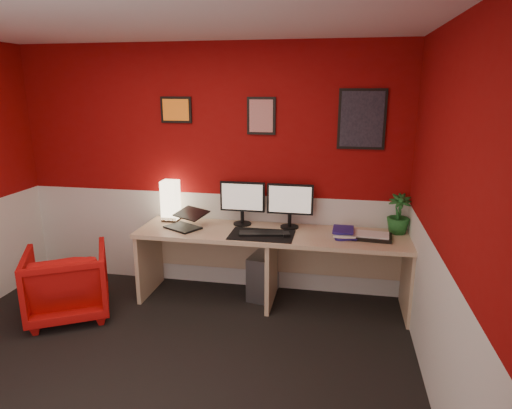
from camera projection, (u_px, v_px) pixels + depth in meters
name	position (u px, v px, depth m)	size (l,w,h in m)	color
ground	(144.00, 382.00, 3.23)	(4.00, 3.50, 0.01)	black
ceiling	(116.00, 11.00, 2.59)	(4.00, 3.50, 0.01)	white
wall_back	(208.00, 170.00, 4.57)	(4.00, 0.01, 2.50)	maroon
wall_right	(457.00, 235.00, 2.55)	(0.01, 3.50, 2.50)	maroon
wainscot_back	(210.00, 239.00, 4.76)	(4.00, 0.01, 1.00)	silver
wainscot_right	(442.00, 350.00, 2.74)	(0.01, 3.50, 1.00)	silver
desk	(272.00, 268.00, 4.34)	(2.60, 0.65, 0.73)	tan
shoji_lamp	(171.00, 202.00, 4.58)	(0.16, 0.16, 0.40)	#FFE5B2
laptop	(182.00, 218.00, 4.34)	(0.33, 0.23, 0.22)	black
monitor_left	(242.00, 196.00, 4.42)	(0.45, 0.06, 0.58)	black
monitor_right	(290.00, 199.00, 4.31)	(0.45, 0.06, 0.58)	black
desk_mat	(262.00, 235.00, 4.16)	(0.60, 0.38, 0.01)	black
keyboard	(262.00, 233.00, 4.17)	(0.42, 0.14, 0.02)	black
mouse	(286.00, 234.00, 4.12)	(0.06, 0.10, 0.03)	black
book_bottom	(334.00, 235.00, 4.12)	(0.20, 0.26, 0.02)	navy
book_middle	(334.00, 232.00, 4.13)	(0.20, 0.28, 0.02)	silver
book_top	(333.00, 229.00, 4.13)	(0.19, 0.25, 0.02)	navy
zen_tray	(372.00, 237.00, 4.07)	(0.35, 0.25, 0.03)	black
potted_plant	(399.00, 214.00, 4.18)	(0.21, 0.21, 0.38)	#19591E
pc_tower	(263.00, 274.00, 4.54)	(0.20, 0.45, 0.45)	#99999E
armchair	(67.00, 282.00, 4.11)	(0.69, 0.71, 0.65)	#BB0D0A
art_left	(176.00, 110.00, 4.46)	(0.32, 0.02, 0.26)	orange
art_center	(261.00, 116.00, 4.32)	(0.28, 0.02, 0.36)	red
art_right	(362.00, 119.00, 4.15)	(0.44, 0.02, 0.56)	black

